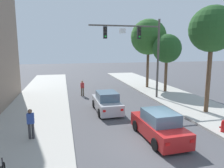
# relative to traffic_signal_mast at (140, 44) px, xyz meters

# --- Properties ---
(ground_plane) EXTENTS (120.00, 120.00, 0.00)m
(ground_plane) POSITION_rel_traffic_signal_mast_xyz_m (-2.68, -9.25, -5.35)
(ground_plane) COLOR #4C4C51
(sidewalk_left) EXTENTS (5.00, 60.00, 0.15)m
(sidewalk_left) POSITION_rel_traffic_signal_mast_xyz_m (-9.18, -9.25, -5.28)
(sidewalk_left) COLOR #B2AFA8
(sidewalk_left) RESTS_ON ground
(traffic_signal_mast) EXTENTS (6.77, 0.38, 7.50)m
(traffic_signal_mast) POSITION_rel_traffic_signal_mast_xyz_m (0.00, 0.00, 0.00)
(traffic_signal_mast) COLOR #514C47
(traffic_signal_mast) RESTS_ON sidewalk_right
(car_lead_silver) EXTENTS (1.87, 4.26, 1.60)m
(car_lead_silver) POSITION_rel_traffic_signal_mast_xyz_m (-3.80, -3.06, -4.63)
(car_lead_silver) COLOR #B7B7BC
(car_lead_silver) RESTS_ON ground
(car_following_red) EXTENTS (1.94, 4.29, 1.60)m
(car_following_red) POSITION_rel_traffic_signal_mast_xyz_m (-2.03, -8.65, -4.63)
(car_following_red) COLOR #B21E1E
(car_following_red) RESTS_ON ground
(pedestrian_sidewalk_left_walker) EXTENTS (0.36, 0.22, 1.64)m
(pedestrian_sidewalk_left_walker) POSITION_rel_traffic_signal_mast_xyz_m (-8.85, -7.42, -4.29)
(pedestrian_sidewalk_left_walker) COLOR #333338
(pedestrian_sidewalk_left_walker) RESTS_ON sidewalk_left
(pedestrian_crossing_road) EXTENTS (0.36, 0.22, 1.64)m
(pedestrian_crossing_road) POSITION_rel_traffic_signal_mast_xyz_m (-5.17, 2.80, -4.44)
(pedestrian_crossing_road) COLOR brown
(pedestrian_crossing_road) RESTS_ON ground
(fire_hydrant) EXTENTS (0.48, 0.24, 0.72)m
(fire_hydrant) POSITION_rel_traffic_signal_mast_xyz_m (1.85, -9.01, -4.84)
(fire_hydrant) COLOR red
(fire_hydrant) RESTS_ON sidewalk_right
(street_tree_nearest) EXTENTS (3.30, 3.30, 7.82)m
(street_tree_nearest) POSITION_rel_traffic_signal_mast_xyz_m (3.48, -5.37, 0.91)
(street_tree_nearest) COLOR brown
(street_tree_nearest) RESTS_ON sidewalk_right
(street_tree_second) EXTENTS (3.14, 3.14, 6.33)m
(street_tree_second) POSITION_rel_traffic_signal_mast_xyz_m (4.12, 2.47, -0.47)
(street_tree_second) COLOR brown
(street_tree_second) RESTS_ON sidewalk_right
(street_tree_third) EXTENTS (4.27, 4.27, 8.27)m
(street_tree_third) POSITION_rel_traffic_signal_mast_xyz_m (3.13, 5.33, 0.91)
(street_tree_third) COLOR brown
(street_tree_third) RESTS_ON sidewalk_right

